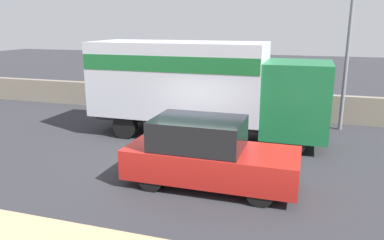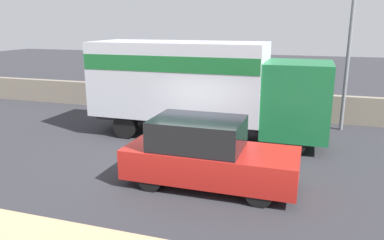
% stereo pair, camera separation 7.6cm
% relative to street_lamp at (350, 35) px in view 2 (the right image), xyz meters
% --- Properties ---
extents(ground_plane, '(80.00, 80.00, 0.00)m').
position_rel_street_lamp_xyz_m(ground_plane, '(-4.40, -5.62, -3.53)').
color(ground_plane, '#2D2D33').
extents(stone_wall_backdrop, '(60.00, 0.35, 1.13)m').
position_rel_street_lamp_xyz_m(stone_wall_backdrop, '(-4.40, 1.00, -2.96)').
color(stone_wall_backdrop, gray).
rests_on(stone_wall_backdrop, ground_plane).
extents(street_lamp, '(0.56, 0.28, 5.99)m').
position_rel_street_lamp_xyz_m(street_lamp, '(0.00, 0.00, 0.00)').
color(street_lamp, slate).
rests_on(street_lamp, ground_plane).
extents(box_truck, '(8.12, 2.44, 3.34)m').
position_rel_street_lamp_xyz_m(box_truck, '(-4.88, -2.51, -1.57)').
color(box_truck, '#196B38').
rests_on(box_truck, ground_plane).
extents(car_hatchback, '(4.23, 1.72, 1.71)m').
position_rel_street_lamp_xyz_m(car_hatchback, '(-3.53, -6.44, -2.71)').
color(car_hatchback, '#B21E19').
rests_on(car_hatchback, ground_plane).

